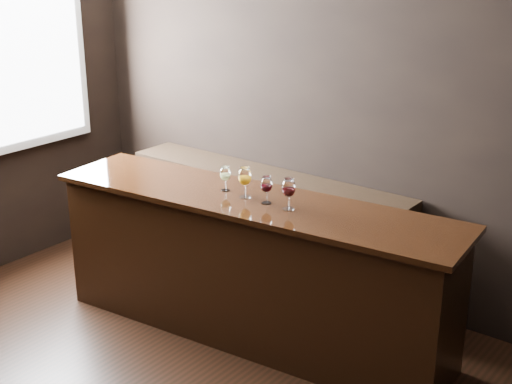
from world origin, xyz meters
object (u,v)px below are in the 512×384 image
Objects in this scene: back_bar_shelf at (264,227)px; glass_white at (225,174)px; glass_amber at (245,177)px; glass_red_a at (266,185)px; bar_counter at (252,270)px; glass_red_b at (289,188)px.

back_bar_shelf is 1.02m from glass_white.
glass_amber reaches higher than back_bar_shelf.
back_bar_shelf is at bearing 127.75° from glass_red_a.
bar_counter is 0.87m from back_bar_shelf.
glass_red_a is (0.13, -0.01, 0.63)m from bar_counter.
glass_white is 0.36m from glass_red_a.
back_bar_shelf is at bearing 134.94° from glass_red_b.
bar_counter is 15.27× the size of glass_red_a.
glass_red_a is at bearing -0.53° from glass_amber.
glass_red_a is at bearing -3.96° from glass_white.
glass_red_b is at bearing -1.32° from glass_red_a.
glass_white is 0.83× the size of glass_amber.
bar_counter is 0.65m from glass_amber.
bar_counter is 13.36× the size of glass_amber.
glass_amber reaches higher than bar_counter.
glass_red_a is at bearing 178.68° from glass_red_b.
glass_amber is 1.14× the size of glass_red_a.
glass_white is (-0.23, 0.01, 0.63)m from bar_counter.
glass_red_b is at bearing -9.21° from bar_counter.
glass_amber is (0.18, -0.02, 0.02)m from glass_white.
glass_red_b reaches higher than back_bar_shelf.
glass_red_a is (0.36, -0.02, 0.01)m from glass_white.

